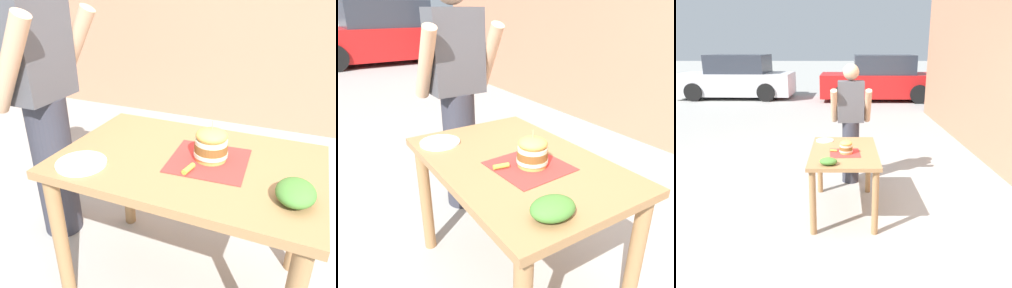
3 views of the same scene
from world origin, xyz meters
TOP-DOWN VIEW (x-y plane):
  - ground_plane at (0.00, 0.00)m, footprint 80.00×80.00m
  - patio_table at (0.00, 0.00)m, footprint 0.77×1.16m
  - serving_paper at (0.01, -0.09)m, footprint 0.35×0.35m
  - sandwich at (0.02, -0.10)m, footprint 0.15×0.15m
  - pickle_spear at (-0.12, -0.04)m, footprint 0.08×0.04m
  - side_plate_with_forks at (-0.24, 0.40)m, footprint 0.22×0.22m
  - side_salad at (-0.16, -0.46)m, footprint 0.18×0.14m
  - diner_across_table at (0.10, 0.90)m, footprint 0.55×0.35m

SIDE VIEW (x-z plane):
  - ground_plane at x=0.00m, z-range 0.00..0.00m
  - patio_table at x=0.00m, z-range 0.25..1.01m
  - serving_paper at x=0.01m, z-range 0.76..0.76m
  - side_plate_with_forks at x=-0.24m, z-range 0.76..0.78m
  - pickle_spear at x=-0.12m, z-range 0.76..0.79m
  - side_salad at x=-0.16m, z-range 0.76..0.83m
  - sandwich at x=0.02m, z-range 0.74..0.93m
  - diner_across_table at x=0.10m, z-range 0.04..1.73m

